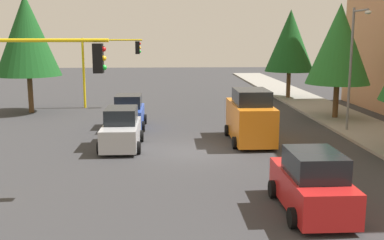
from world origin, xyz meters
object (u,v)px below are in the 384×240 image
tree_roadside_far (290,41)px  car_red (312,184)px  car_silver (121,130)px  car_blue (129,113)px  traffic_signal_near_right (28,85)px  traffic_signal_far_right (108,58)px  tree_roadside_mid (339,44)px  street_lamp_curbside (354,56)px  tree_opposite_side (27,35)px  delivery_van_orange (250,118)px

tree_roadside_far → car_red: 26.77m
car_silver → car_blue: 5.03m
traffic_signal_near_right → traffic_signal_far_right: traffic_signal_near_right is taller
tree_roadside_far → tree_roadside_mid: (10.00, 0.50, -0.12)m
traffic_signal_far_right → car_red: size_ratio=1.32×
traffic_signal_near_right → street_lamp_curbside: (-9.61, 14.86, 0.47)m
street_lamp_curbside → car_blue: street_lamp_curbside is taller
tree_opposite_side → delivery_van_orange: 17.92m
car_red → tree_roadside_mid: bearing=157.1°
delivery_van_orange → car_silver: 6.65m
traffic_signal_far_right → tree_roadside_mid: size_ratio=0.71×
street_lamp_curbside → car_silver: size_ratio=1.70×
traffic_signal_near_right → car_silver: bearing=162.1°
traffic_signal_near_right → traffic_signal_far_right: 20.00m
traffic_signal_far_right → car_blue: traffic_signal_far_right is taller
tree_opposite_side → tree_roadside_far: (-6.00, 20.50, -0.44)m
tree_opposite_side → traffic_signal_near_right: bearing=16.5°
street_lamp_curbside → delivery_van_orange: 6.98m
traffic_signal_far_right → tree_roadside_mid: 16.79m
tree_roadside_far → tree_roadside_mid: size_ratio=1.02×
tree_roadside_mid → car_silver: (7.00, -13.40, -4.05)m
car_blue → tree_opposite_side: bearing=-128.4°
street_lamp_curbside → delivery_van_orange: (1.72, -6.03, -3.07)m
delivery_van_orange → car_blue: size_ratio=1.26×
tree_opposite_side → car_blue: tree_opposite_side is taller
traffic_signal_near_right → tree_roadside_far: 28.41m
car_red → car_blue: bearing=-153.6°
tree_opposite_side → car_red: size_ratio=2.08×
traffic_signal_far_right → car_blue: (7.97, 2.17, -2.89)m
tree_opposite_side → car_blue: bearing=51.6°
traffic_signal_far_right → delivery_van_orange: size_ratio=1.11×
tree_opposite_side → tree_roadside_far: size_ratio=1.09×
street_lamp_curbside → car_red: street_lamp_curbside is taller
tree_opposite_side → car_blue: (5.97, 7.53, -4.62)m
traffic_signal_far_right → tree_roadside_far: size_ratio=0.69×
traffic_signal_near_right → car_red: bearing=79.2°
tree_roadside_mid → delivery_van_orange: tree_roadside_mid is taller
traffic_signal_near_right → car_silver: 7.94m
traffic_signal_near_right → tree_roadside_mid: (-14.00, 15.66, 1.07)m
traffic_signal_far_right → tree_opposite_side: tree_opposite_side is taller
tree_roadside_far → car_silver: bearing=-37.2°
car_blue → car_silver: bearing=0.7°
traffic_signal_near_right → tree_opposite_side: (-18.00, -5.34, 1.64)m
traffic_signal_near_right → delivery_van_orange: traffic_signal_near_right is taller
tree_opposite_side → car_silver: (11.00, 7.60, -4.61)m
tree_roadside_mid → street_lamp_curbside: bearing=-10.3°
traffic_signal_far_right → tree_opposite_side: (2.00, -5.36, 1.73)m
tree_roadside_far → delivery_van_orange: (16.11, -6.33, -3.79)m
tree_opposite_side → tree_roadside_far: bearing=106.3°
car_red → car_silver: bearing=-142.2°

